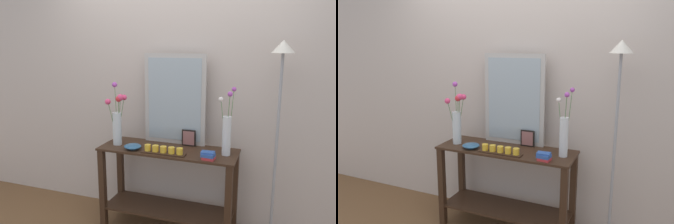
{
  "view_description": "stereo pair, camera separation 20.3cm",
  "coord_description": "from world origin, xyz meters",
  "views": [
    {
      "loc": [
        0.95,
        -2.66,
        1.74
      ],
      "look_at": [
        0.0,
        0.0,
        1.14
      ],
      "focal_mm": 34.81,
      "sensor_mm": 36.0,
      "label": 1
    },
    {
      "loc": [
        1.14,
        -2.59,
        1.74
      ],
      "look_at": [
        0.0,
        0.0,
        1.14
      ],
      "focal_mm": 34.81,
      "sensor_mm": 36.0,
      "label": 2
    }
  ],
  "objects": [
    {
      "name": "vase_right",
      "position": [
        0.52,
        0.02,
        1.0
      ],
      "size": [
        0.14,
        0.19,
        0.57
      ],
      "color": "silver",
      "rests_on": "console_table"
    },
    {
      "name": "floor_lamp",
      "position": [
        0.93,
        0.07,
        1.19
      ],
      "size": [
        0.24,
        0.24,
        1.76
      ],
      "color": "#9E9EA3",
      "rests_on": "ground"
    },
    {
      "name": "tall_vase_left",
      "position": [
        -0.49,
        -0.04,
        1.03
      ],
      "size": [
        0.18,
        0.2,
        0.58
      ],
      "color": "silver",
      "rests_on": "console_table"
    },
    {
      "name": "mirror_leaning",
      "position": [
        0.0,
        0.19,
        1.22
      ],
      "size": [
        0.59,
        0.03,
        0.85
      ],
      "color": "#B7B2AD",
      "rests_on": "console_table"
    },
    {
      "name": "picture_frame_small",
      "position": [
        0.15,
        0.15,
        0.87
      ],
      "size": [
        0.13,
        0.01,
        0.15
      ],
      "color": "black",
      "rests_on": "console_table"
    },
    {
      "name": "book_stack",
      "position": [
        0.41,
        -0.15,
        0.83
      ],
      "size": [
        0.12,
        0.1,
        0.06
      ],
      "color": "#C63338",
      "rests_on": "console_table"
    },
    {
      "name": "wall_back",
      "position": [
        0.0,
        0.34,
        1.35
      ],
      "size": [
        6.4,
        0.08,
        2.7
      ],
      "primitive_type": "cube",
      "color": "beige",
      "rests_on": "ground"
    },
    {
      "name": "console_table",
      "position": [
        0.0,
        0.0,
        0.48
      ],
      "size": [
        1.26,
        0.43,
        0.8
      ],
      "color": "#382316",
      "rests_on": "ground"
    },
    {
      "name": "decorative_bowl",
      "position": [
        -0.3,
        -0.12,
        0.82
      ],
      "size": [
        0.16,
        0.16,
        0.05
      ],
      "color": "#2D5B84",
      "rests_on": "console_table"
    },
    {
      "name": "candle_tray",
      "position": [
        0.01,
        -0.14,
        0.82
      ],
      "size": [
        0.39,
        0.09,
        0.07
      ],
      "color": "#382316",
      "rests_on": "console_table"
    }
  ]
}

